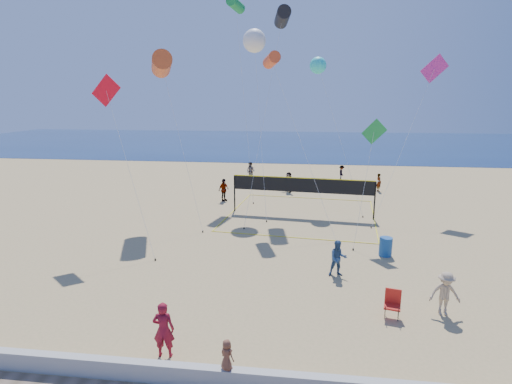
# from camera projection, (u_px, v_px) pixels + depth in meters

# --- Properties ---
(ground) EXTENTS (120.00, 120.00, 0.00)m
(ground) POSITION_uv_depth(u_px,v_px,m) (276.00, 331.00, 14.09)
(ground) COLOR tan
(ground) RESTS_ON ground
(ocean) EXTENTS (140.00, 50.00, 0.03)m
(ocean) POSITION_uv_depth(u_px,v_px,m) (301.00, 143.00, 73.99)
(ocean) COLOR #10254E
(ocean) RESTS_ON ground
(seawall) EXTENTS (32.00, 0.30, 0.60)m
(seawall) POSITION_uv_depth(u_px,v_px,m) (268.00, 381.00, 11.13)
(seawall) COLOR #AFAEAA
(seawall) RESTS_ON ground
(woman) EXTENTS (0.72, 0.51, 1.86)m
(woman) POSITION_uv_depth(u_px,v_px,m) (164.00, 330.00, 12.51)
(woman) COLOR maroon
(woman) RESTS_ON ground
(toddler) EXTENTS (0.53, 0.48, 0.90)m
(toddler) POSITION_uv_depth(u_px,v_px,m) (227.00, 355.00, 11.09)
(toddler) COLOR brown
(toddler) RESTS_ON seawall
(bystander_a) EXTENTS (0.90, 0.75, 1.69)m
(bystander_a) POSITION_uv_depth(u_px,v_px,m) (338.00, 258.00, 18.30)
(bystander_a) COLOR #304F79
(bystander_a) RESTS_ON ground
(bystander_b) EXTENTS (1.12, 0.66, 1.72)m
(bystander_b) POSITION_uv_depth(u_px,v_px,m) (445.00, 294.00, 14.96)
(bystander_b) COLOR tan
(bystander_b) RESTS_ON ground
(far_person_0) EXTENTS (0.94, 1.12, 1.80)m
(far_person_0) POSITION_uv_depth(u_px,v_px,m) (224.00, 190.00, 31.78)
(far_person_0) COLOR gray
(far_person_0) RESTS_ON ground
(far_person_1) EXTENTS (1.45, 1.59, 1.77)m
(far_person_1) POSITION_uv_depth(u_px,v_px,m) (289.00, 182.00, 34.81)
(far_person_1) COLOR gray
(far_person_1) RESTS_ON ground
(far_person_2) EXTENTS (0.54, 0.67, 1.60)m
(far_person_2) POSITION_uv_depth(u_px,v_px,m) (379.00, 182.00, 35.07)
(far_person_2) COLOR gray
(far_person_2) RESTS_ON ground
(far_person_3) EXTENTS (1.08, 0.97, 1.83)m
(far_person_3) POSITION_uv_depth(u_px,v_px,m) (251.00, 171.00, 39.79)
(far_person_3) COLOR gray
(far_person_3) RESTS_ON ground
(far_person_4) EXTENTS (0.63, 1.00, 1.48)m
(far_person_4) POSITION_uv_depth(u_px,v_px,m) (342.00, 173.00, 39.99)
(far_person_4) COLOR gray
(far_person_4) RESTS_ON ground
(camp_chair) EXTENTS (0.69, 0.81, 1.20)m
(camp_chair) POSITION_uv_depth(u_px,v_px,m) (393.00, 302.00, 14.84)
(camp_chair) COLOR red
(camp_chair) RESTS_ON ground
(trash_barrel) EXTENTS (0.79, 0.79, 0.98)m
(trash_barrel) POSITION_uv_depth(u_px,v_px,m) (386.00, 247.00, 20.73)
(trash_barrel) COLOR #15488D
(trash_barrel) RESTS_ON ground
(volleyball_net) EXTENTS (10.94, 10.80, 2.67)m
(volleyball_net) POSITION_uv_depth(u_px,v_px,m) (302.00, 189.00, 27.74)
(volleyball_net) COLOR black
(volleyball_net) RESTS_ON ground
(kite_0) EXTENTS (4.61, 5.37, 11.01)m
(kite_0) POSITION_uv_depth(u_px,v_px,m) (162.00, 64.00, 26.10)
(kite_0) COLOR #CC5022
(kite_0) RESTS_ON ground
(kite_1) EXTENTS (2.49, 9.36, 14.54)m
(kite_1) POSITION_uv_depth(u_px,v_px,m) (282.00, 17.00, 29.47)
(kite_1) COLOR black
(kite_1) RESTS_ON ground
(kite_2) EXTENTS (4.96, 6.27, 10.94)m
(kite_2) POSITION_uv_depth(u_px,v_px,m) (272.00, 60.00, 25.87)
(kite_2) COLOR #E24D24
(kite_2) RESTS_ON ground
(kite_3) EXTENTS (4.32, 3.14, 9.29)m
(kite_3) POSITION_uv_depth(u_px,v_px,m) (108.00, 98.00, 21.46)
(kite_3) COLOR red
(kite_3) RESTS_ON ground
(kite_4) EXTENTS (1.76, 2.85, 6.93)m
(kite_4) POSITION_uv_depth(u_px,v_px,m) (373.00, 138.00, 22.29)
(kite_4) COLOR #1B903C
(kite_4) RESTS_ON ground
(kite_5) EXTENTS (5.73, 6.31, 11.08)m
(kite_5) POSITION_uv_depth(u_px,v_px,m) (432.00, 75.00, 28.17)
(kite_5) COLOR #CA2A96
(kite_5) RESTS_ON ground
(kite_6) EXTENTS (2.68, 6.89, 13.01)m
(kite_6) POSITION_uv_depth(u_px,v_px,m) (254.00, 41.00, 29.47)
(kite_6) COLOR white
(kite_6) RESTS_ON ground
(kite_7) EXTENTS (4.08, 5.89, 11.10)m
(kite_7) POSITION_uv_depth(u_px,v_px,m) (318.00, 65.00, 30.44)
(kite_7) COLOR #2ED8D6
(kite_7) RESTS_ON ground
(kite_8) EXTENTS (2.86, 6.46, 16.12)m
(kite_8) POSITION_uv_depth(u_px,v_px,m) (236.00, 5.00, 32.95)
(kite_8) COLOR #1B903C
(kite_8) RESTS_ON ground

